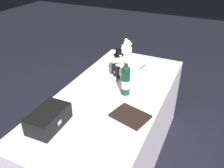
% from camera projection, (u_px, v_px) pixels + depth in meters
% --- Properties ---
extents(ground_plane, '(12.00, 12.00, 0.00)m').
position_uv_depth(ground_plane, '(112.00, 157.00, 2.41)').
color(ground_plane, black).
extents(reception_table, '(1.84, 0.87, 0.77)m').
position_uv_depth(reception_table, '(112.00, 128.00, 2.22)').
color(reception_table, white).
rests_on(reception_table, ground_plane).
extents(teddy_bear_groom, '(0.14, 0.13, 0.30)m').
position_uv_depth(teddy_bear_groom, '(118.00, 67.00, 2.20)').
color(teddy_bear_groom, beige).
rests_on(teddy_bear_groom, reception_table).
extents(teddy_bear_bride, '(0.21, 0.21, 0.23)m').
position_uv_depth(teddy_bear_bride, '(126.00, 50.00, 2.60)').
color(teddy_bear_bride, white).
rests_on(teddy_bear_bride, reception_table).
extents(champagne_bottle, '(0.08, 0.08, 0.33)m').
position_uv_depth(champagne_bottle, '(126.00, 80.00, 1.95)').
color(champagne_bottle, '#113924').
rests_on(champagne_bottle, reception_table).
extents(signing_pen, '(0.14, 0.04, 0.01)m').
position_uv_depth(signing_pen, '(142.00, 67.00, 2.46)').
color(signing_pen, navy).
rests_on(signing_pen, reception_table).
extents(gift_case_black, '(0.32, 0.20, 0.12)m').
position_uv_depth(gift_case_black, '(49.00, 119.00, 1.63)').
color(gift_case_black, black).
rests_on(gift_case_black, reception_table).
extents(guestbook, '(0.26, 0.30, 0.02)m').
position_uv_depth(guestbook, '(130.00, 116.00, 1.74)').
color(guestbook, black).
rests_on(guestbook, reception_table).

